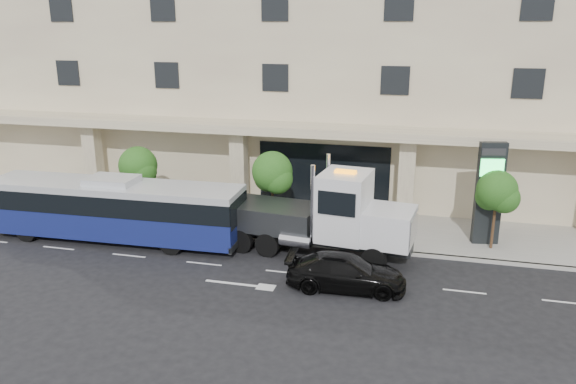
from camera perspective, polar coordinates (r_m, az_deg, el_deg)
name	(u,v)px	position (r m, az deg, el deg)	size (l,w,h in m)	color
ground	(292,260)	(27.58, 0.43, -6.90)	(120.00, 120.00, 0.00)	black
sidewalk	(313,224)	(32.09, 2.56, -3.31)	(120.00, 6.00, 0.15)	gray
curb	(301,243)	(29.35, 1.36, -5.25)	(120.00, 0.30, 0.15)	gray
convention_center	(345,40)	(40.45, 5.85, 15.08)	(60.00, 17.60, 20.00)	tan
tree_left	(139,168)	(33.32, -14.94, 2.35)	(2.27, 2.20, 4.22)	#422B19
tree_mid	(273,174)	(30.27, -1.57, 1.79)	(2.28, 2.20, 4.38)	#422B19
tree_right	(497,193)	(29.48, 20.49, -0.14)	(2.10, 2.00, 4.04)	#422B19
city_bus	(114,208)	(30.81, -17.23, -1.60)	(13.76, 3.27, 3.47)	black
tow_truck	(325,217)	(27.47, 3.81, -2.55)	(10.75, 3.68, 4.87)	#2D3033
black_sedan	(346,272)	(24.59, 5.93, -8.13)	(2.10, 5.16, 1.50)	black
signage_pylon	(489,193)	(30.15, 19.74, -0.08)	(1.39, 0.74, 5.30)	black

